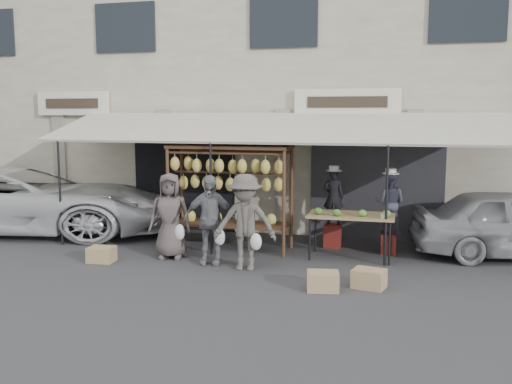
# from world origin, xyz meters

# --- Properties ---
(ground_plane) EXTENTS (90.00, 90.00, 0.00)m
(ground_plane) POSITION_xyz_m (0.00, 0.00, 0.00)
(ground_plane) COLOR #2D2D30
(shophouse) EXTENTS (24.00, 6.15, 7.30)m
(shophouse) POSITION_xyz_m (-0.00, 6.50, 3.65)
(shophouse) COLOR beige
(shophouse) RESTS_ON ground_plane
(awning) EXTENTS (10.00, 2.35, 2.92)m
(awning) POSITION_xyz_m (0.01, 2.28, 2.57)
(awning) COLOR beige
(awning) RESTS_ON ground_plane
(banana_rack) EXTENTS (2.60, 0.90, 2.24)m
(banana_rack) POSITION_xyz_m (-0.76, 1.65, 1.57)
(banana_rack) COLOR #3B2215
(banana_rack) RESTS_ON ground_plane
(produce_table) EXTENTS (1.70, 0.90, 1.04)m
(produce_table) POSITION_xyz_m (1.81, 1.52, 0.86)
(produce_table) COLOR tan
(produce_table) RESTS_ON ground_plane
(vendor_left) EXTENTS (0.45, 0.31, 1.20)m
(vendor_left) POSITION_xyz_m (1.35, 2.44, 1.11)
(vendor_left) COLOR black
(vendor_left) RESTS_ON stool_left
(vendor_right) EXTENTS (0.71, 0.60, 1.28)m
(vendor_right) POSITION_xyz_m (2.54, 2.12, 1.07)
(vendor_right) COLOR #393B4B
(vendor_right) RESTS_ON stool_right
(customer_left) EXTENTS (0.93, 0.71, 1.72)m
(customer_left) POSITION_xyz_m (-1.71, 0.68, 0.86)
(customer_left) COLOR #504644
(customer_left) RESTS_ON ground_plane
(customer_mid) EXTENTS (1.06, 0.54, 1.73)m
(customer_mid) POSITION_xyz_m (-0.79, 0.44, 0.87)
(customer_mid) COLOR slate
(customer_mid) RESTS_ON ground_plane
(customer_right) EXTENTS (1.23, 0.80, 1.79)m
(customer_right) POSITION_xyz_m (-0.01, 0.22, 0.90)
(customer_right) COLOR #534D48
(customer_right) RESTS_ON ground_plane
(stool_left) EXTENTS (0.40, 0.40, 0.50)m
(stool_left) POSITION_xyz_m (1.35, 2.44, 0.25)
(stool_left) COLOR maroon
(stool_left) RESTS_ON ground_plane
(stool_right) EXTENTS (0.32, 0.32, 0.43)m
(stool_right) POSITION_xyz_m (2.54, 2.12, 0.21)
(stool_right) COLOR maroon
(stool_right) RESTS_ON ground_plane
(crate_near_a) EXTENTS (0.58, 0.48, 0.31)m
(crate_near_a) POSITION_xyz_m (1.57, -0.70, 0.16)
(crate_near_a) COLOR tan
(crate_near_a) RESTS_ON ground_plane
(crate_near_b) EXTENTS (0.60, 0.50, 0.31)m
(crate_near_b) POSITION_xyz_m (2.29, -0.36, 0.16)
(crate_near_b) COLOR tan
(crate_near_b) RESTS_ON ground_plane
(crate_far) EXTENTS (0.52, 0.41, 0.30)m
(crate_far) POSITION_xyz_m (-2.89, 0.03, 0.15)
(crate_far) COLOR tan
(crate_far) RESTS_ON ground_plane
(van) EXTENTS (6.15, 3.60, 2.41)m
(van) POSITION_xyz_m (-6.55, 2.07, 1.20)
(van) COLOR silver
(van) RESTS_ON ground_plane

